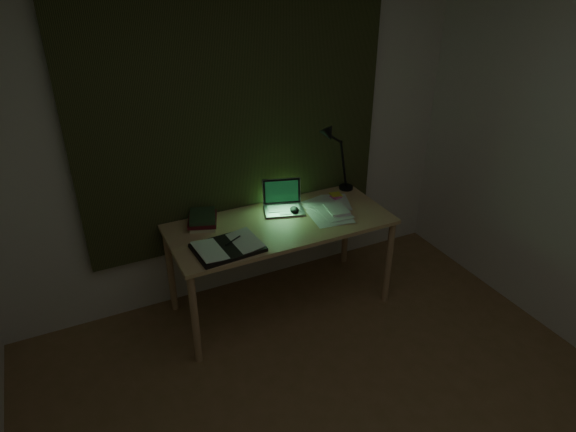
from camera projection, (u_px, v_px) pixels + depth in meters
name	position (u px, v px, depth m)	size (l,w,h in m)	color
wall_back	(235.00, 133.00, 3.59)	(3.50, 0.00, 2.50)	silver
curtain	(236.00, 107.00, 3.46)	(2.20, 0.06, 2.00)	#262D16
desk	(281.00, 265.00, 3.74)	(1.56, 0.68, 0.71)	#DAB175
laptop	(284.00, 199.00, 3.67)	(0.28, 0.32, 0.20)	#A8A9AD
open_textbook	(228.00, 247.00, 3.25)	(0.42, 0.30, 0.04)	silver
book_stack	(203.00, 219.00, 3.52)	(0.19, 0.23, 0.09)	silver
loose_papers	(330.00, 210.00, 3.72)	(0.32, 0.33, 0.02)	silver
mouse	(294.00, 210.00, 3.69)	(0.06, 0.10, 0.04)	black
sticky_yellow	(336.00, 195.00, 3.93)	(0.08, 0.08, 0.02)	yellow
sticky_pink	(336.00, 197.00, 3.90)	(0.07, 0.07, 0.01)	#E458A3
desk_lamp	(348.00, 153.00, 3.91)	(0.40, 0.31, 0.59)	black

